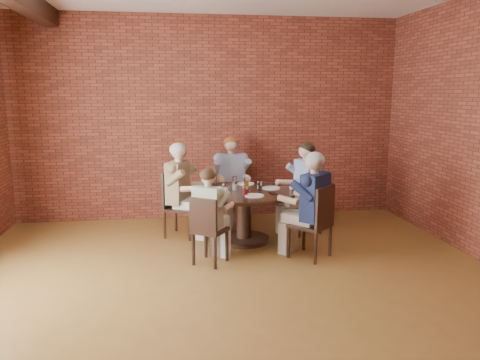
{
  "coord_description": "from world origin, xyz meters",
  "views": [
    {
      "loc": [
        -0.64,
        -4.47,
        2.12
      ],
      "look_at": [
        0.16,
        1.0,
        1.1
      ],
      "focal_mm": 35.0,
      "sensor_mm": 36.0,
      "label": 1
    }
  ],
  "objects": [
    {
      "name": "floor",
      "position": [
        0.0,
        0.0,
        0.0
      ],
      "size": [
        7.0,
        7.0,
        0.0
      ],
      "primitive_type": "plane",
      "color": "brown",
      "rests_on": "ground"
    },
    {
      "name": "wall_back",
      "position": [
        0.0,
        3.5,
        1.7
      ],
      "size": [
        7.0,
        0.0,
        7.0
      ],
      "primitive_type": "plane",
      "rotation": [
        1.57,
        0.0,
        0.0
      ],
      "color": "brown",
      "rests_on": "ground"
    },
    {
      "name": "wall_front",
      "position": [
        0.0,
        -3.5,
        1.7
      ],
      "size": [
        7.0,
        0.0,
        7.0
      ],
      "primitive_type": "plane",
      "rotation": [
        -1.57,
        0.0,
        0.0
      ],
      "color": "brown",
      "rests_on": "ground"
    },
    {
      "name": "dining_table",
      "position": [
        0.36,
        2.0,
        0.53
      ],
      "size": [
        1.48,
        1.48,
        0.75
      ],
      "color": "black",
      "rests_on": "floor"
    },
    {
      "name": "chair_a",
      "position": [
        1.42,
        2.34,
        0.52
      ],
      "size": [
        0.57,
        0.57,
        0.97
      ],
      "rotation": [
        0.0,
        0.0,
        -1.26
      ],
      "color": "black",
      "rests_on": "floor"
    },
    {
      "name": "diner_a",
      "position": [
        1.33,
        2.31,
        0.7
      ],
      "size": [
        0.83,
        0.75,
        1.39
      ],
      "primitive_type": null,
      "rotation": [
        0.0,
        0.0,
        -1.26
      ],
      "color": "#3C559C",
      "rests_on": "floor"
    },
    {
      "name": "chair_b",
      "position": [
        0.32,
        3.18,
        0.53
      ],
      "size": [
        0.49,
        0.49,
        0.99
      ],
      "rotation": [
        0.0,
        0.0,
        0.04
      ],
      "color": "black",
      "rests_on": "floor"
    },
    {
      "name": "diner_b",
      "position": [
        0.32,
        3.08,
        0.71
      ],
      "size": [
        0.61,
        0.73,
        1.42
      ],
      "primitive_type": null,
      "rotation": [
        0.0,
        0.0,
        0.04
      ],
      "color": "#7F8CA2",
      "rests_on": "floor"
    },
    {
      "name": "chair_c",
      "position": [
        -0.6,
        2.43,
        0.53
      ],
      "size": [
        0.61,
        0.61,
        0.98
      ],
      "rotation": [
        0.0,
        0.0,
        1.15
      ],
      "color": "black",
      "rests_on": "floor"
    },
    {
      "name": "diner_c",
      "position": [
        -0.52,
        2.39,
        0.7
      ],
      "size": [
        0.88,
        0.81,
        1.4
      ],
      "primitive_type": null,
      "rotation": [
        0.0,
        0.0,
        1.15
      ],
      "color": "brown",
      "rests_on": "floor"
    },
    {
      "name": "chair_d",
      "position": [
        -0.24,
        1.12,
        0.48
      ],
      "size": [
        0.52,
        0.52,
        0.87
      ],
      "rotation": [
        0.0,
        0.0,
        2.55
      ],
      "color": "black",
      "rests_on": "floor"
    },
    {
      "name": "diner_d",
      "position": [
        -0.2,
        1.18,
        0.61
      ],
      "size": [
        0.7,
        0.73,
        1.22
      ],
      "primitive_type": null,
      "rotation": [
        0.0,
        0.0,
        2.55
      ],
      "color": "tan",
      "rests_on": "floor"
    },
    {
      "name": "chair_e",
      "position": [
        1.18,
        1.15,
        0.52
      ],
      "size": [
        0.64,
        0.64,
        0.97
      ],
      "rotation": [
        0.0,
        0.0,
        3.91
      ],
      "color": "black",
      "rests_on": "floor"
    },
    {
      "name": "diner_e",
      "position": [
        1.11,
        1.22,
        0.7
      ],
      "size": [
        0.89,
        0.89,
        1.39
      ],
      "primitive_type": null,
      "rotation": [
        0.0,
        0.0,
        3.91
      ],
      "color": "#171F40",
      "rests_on": "floor"
    },
    {
      "name": "plate_a",
      "position": [
        0.78,
        2.11,
        0.76
      ],
      "size": [
        0.26,
        0.26,
        0.01
      ],
      "primitive_type": "cylinder",
      "color": "white",
      "rests_on": "dining_table"
    },
    {
      "name": "plate_b",
      "position": [
        0.47,
        2.5,
        0.76
      ],
      "size": [
        0.26,
        0.26,
        0.01
      ],
      "primitive_type": "cylinder",
      "color": "white",
      "rests_on": "dining_table"
    },
    {
      "name": "plate_c",
      "position": [
        0.02,
        2.16,
        0.76
      ],
      "size": [
        0.26,
        0.26,
        0.01
      ],
      "primitive_type": "cylinder",
      "color": "white",
      "rests_on": "dining_table"
    },
    {
      "name": "plate_d",
      "position": [
        0.45,
        1.64,
        0.76
      ],
      "size": [
        0.26,
        0.26,
        0.01
      ],
      "primitive_type": "cylinder",
      "color": "white",
      "rests_on": "dining_table"
    },
    {
      "name": "glass_a",
      "position": [
        0.59,
        2.01,
        0.82
      ],
      "size": [
        0.07,
        0.07,
        0.14
      ],
      "primitive_type": "cylinder",
      "color": "white",
      "rests_on": "dining_table"
    },
    {
      "name": "glass_b",
      "position": [
        0.44,
        2.27,
        0.82
      ],
      "size": [
        0.07,
        0.07,
        0.14
      ],
      "primitive_type": "cylinder",
      "color": "white",
      "rests_on": "dining_table"
    },
    {
      "name": "glass_c",
      "position": [
        0.28,
        2.39,
        0.82
      ],
      "size": [
        0.07,
        0.07,
        0.14
      ],
      "primitive_type": "cylinder",
      "color": "white",
      "rests_on": "dining_table"
    },
    {
      "name": "glass_d",
      "position": [
        0.24,
        2.07,
        0.82
      ],
      "size": [
        0.07,
        0.07,
        0.14
      ],
      "primitive_type": "cylinder",
      "color": "white",
      "rests_on": "dining_table"
    },
    {
      "name": "glass_e",
      "position": [
        0.07,
        1.88,
        0.82
      ],
      "size": [
        0.07,
        0.07,
        0.14
      ],
      "primitive_type": "cylinder",
      "color": "white",
      "rests_on": "dining_table"
    },
    {
      "name": "glass_f",
      "position": [
        0.33,
        1.68,
        0.82
      ],
      "size": [
        0.07,
        0.07,
        0.14
      ],
      "primitive_type": "cylinder",
      "color": "white",
      "rests_on": "dining_table"
    },
    {
      "name": "smartphone",
      "position": [
        0.73,
        1.77,
        0.75
      ],
      "size": [
        0.09,
        0.15,
        0.01
      ],
      "primitive_type": "cube",
      "rotation": [
        0.0,
        0.0,
        0.18
      ],
      "color": "black",
      "rests_on": "dining_table"
    }
  ]
}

